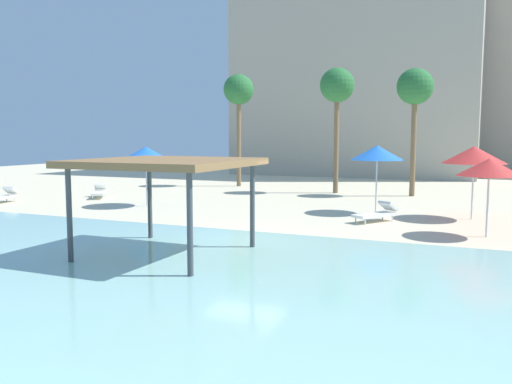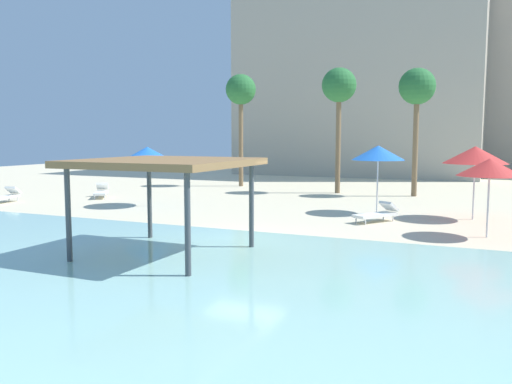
# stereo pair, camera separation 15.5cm
# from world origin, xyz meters

# --- Properties ---
(ground_plane) EXTENTS (80.00, 80.00, 0.00)m
(ground_plane) POSITION_xyz_m (0.00, 0.00, 0.00)
(ground_plane) COLOR beige
(lagoon_water) EXTENTS (44.00, 13.50, 0.04)m
(lagoon_water) POSITION_xyz_m (0.00, -5.25, 0.02)
(lagoon_water) COLOR #99D1C6
(lagoon_water) RESTS_ON ground
(shade_pavilion) EXTENTS (4.17, 4.17, 2.58)m
(shade_pavilion) POSITION_xyz_m (-0.90, -2.54, 2.42)
(shade_pavilion) COLOR #42474C
(shade_pavilion) RESTS_ON ground
(beach_umbrella_red_0) EXTENTS (2.40, 2.40, 2.81)m
(beach_umbrella_red_0) POSITION_xyz_m (6.42, 7.45, 2.48)
(beach_umbrella_red_0) COLOR silver
(beach_umbrella_red_0) RESTS_ON ground
(beach_umbrella_red_1) EXTENTS (2.00, 2.00, 2.50)m
(beach_umbrella_red_1) POSITION_xyz_m (6.96, 3.73, 2.22)
(beach_umbrella_red_1) COLOR silver
(beach_umbrella_red_1) RESTS_ON ground
(beach_umbrella_blue_2) EXTENTS (2.17, 2.17, 2.81)m
(beach_umbrella_blue_2) POSITION_xyz_m (2.73, 7.59, 2.50)
(beach_umbrella_blue_2) COLOR silver
(beach_umbrella_blue_2) RESTS_ON ground
(beach_umbrella_blue_3) EXTENTS (2.36, 2.36, 2.71)m
(beach_umbrella_blue_3) POSITION_xyz_m (-7.27, 5.64, 2.38)
(beach_umbrella_blue_3) COLOR silver
(beach_umbrella_blue_3) RESTS_ON ground
(lounge_chair_0) EXTENTS (1.52, 1.92, 0.74)m
(lounge_chair_0) POSITION_xyz_m (3.20, 5.42, 0.33)
(lounge_chair_0) COLOR white
(lounge_chair_0) RESTS_ON ground
(lounge_chair_2) EXTENTS (0.92, 1.97, 0.74)m
(lounge_chair_2) POSITION_xyz_m (-14.32, 3.94, 0.33)
(lounge_chair_2) COLOR white
(lounge_chair_2) RESTS_ON ground
(lounge_chair_3) EXTENTS (1.55, 1.91, 0.74)m
(lounge_chair_3) POSITION_xyz_m (-11.50, 7.49, 0.33)
(lounge_chair_3) COLOR white
(lounge_chair_3) RESTS_ON ground
(palm_tree_0) EXTENTS (1.90, 1.90, 6.72)m
(palm_tree_0) POSITION_xyz_m (3.26, 14.76, 5.59)
(palm_tree_0) COLOR brown
(palm_tree_0) RESTS_ON ground
(palm_tree_1) EXTENTS (1.90, 1.90, 6.93)m
(palm_tree_1) POSITION_xyz_m (-0.88, 14.66, 5.79)
(palm_tree_1) COLOR brown
(palm_tree_1) RESTS_ON ground
(palm_tree_2) EXTENTS (1.90, 1.90, 7.04)m
(palm_tree_2) POSITION_xyz_m (-7.62, 16.21, 5.90)
(palm_tree_2) COLOR brown
(palm_tree_2) RESTS_ON ground
(hotel_block_0) EXTENTS (19.25, 8.78, 19.21)m
(hotel_block_0) POSITION_xyz_m (-3.36, 29.99, 9.61)
(hotel_block_0) COLOR #B2A893
(hotel_block_0) RESTS_ON ground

